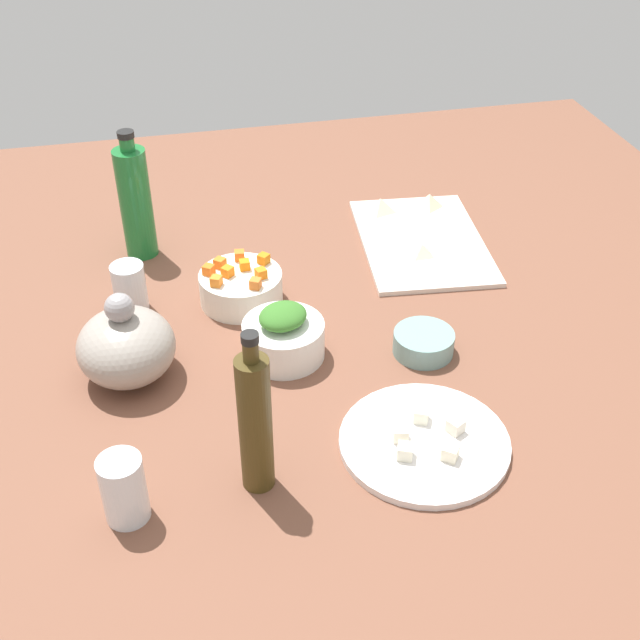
# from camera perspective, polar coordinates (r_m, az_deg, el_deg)

# --- Properties ---
(tabletop) EXTENTS (1.90, 1.90, 0.03)m
(tabletop) POSITION_cam_1_polar(r_m,az_deg,el_deg) (1.42, -0.00, -2.12)
(tabletop) COLOR brown
(tabletop) RESTS_ON ground
(cutting_board) EXTENTS (0.38, 0.28, 0.01)m
(cutting_board) POSITION_cam_1_polar(r_m,az_deg,el_deg) (1.70, 7.09, 5.45)
(cutting_board) COLOR silver
(cutting_board) RESTS_ON tabletop
(plate_tofu) EXTENTS (0.25, 0.25, 0.01)m
(plate_tofu) POSITION_cam_1_polar(r_m,az_deg,el_deg) (1.23, 7.27, -8.44)
(plate_tofu) COLOR white
(plate_tofu) RESTS_ON tabletop
(bowl_greens) EXTENTS (0.14, 0.14, 0.06)m
(bowl_greens) POSITION_cam_1_polar(r_m,az_deg,el_deg) (1.36, -2.55, -1.38)
(bowl_greens) COLOR white
(bowl_greens) RESTS_ON tabletop
(bowl_carrots) EXTENTS (0.15, 0.15, 0.06)m
(bowl_carrots) POSITION_cam_1_polar(r_m,az_deg,el_deg) (1.50, -5.52, 2.26)
(bowl_carrots) COLOR white
(bowl_carrots) RESTS_ON tabletop
(bowl_small_side) EXTENTS (0.10, 0.10, 0.04)m
(bowl_small_side) POSITION_cam_1_polar(r_m,az_deg,el_deg) (1.39, 7.22, -1.58)
(bowl_small_side) COLOR #749F9B
(bowl_small_side) RESTS_ON tabletop
(teapot) EXTENTS (0.18, 0.16, 0.16)m
(teapot) POSITION_cam_1_polar(r_m,az_deg,el_deg) (1.34, -13.35, -1.73)
(teapot) COLOR #9E958A
(teapot) RESTS_ON tabletop
(bottle_0) EXTENTS (0.05, 0.05, 0.26)m
(bottle_0) POSITION_cam_1_polar(r_m,az_deg,el_deg) (1.09, -4.54, -7.09)
(bottle_0) COLOR #463816
(bottle_0) RESTS_ON tabletop
(bottle_1) EXTENTS (0.06, 0.06, 0.26)m
(bottle_1) POSITION_cam_1_polar(r_m,az_deg,el_deg) (1.64, -12.72, 8.04)
(bottle_1) COLOR #1D6F31
(bottle_1) RESTS_ON tabletop
(drinking_glass_0) EXTENTS (0.06, 0.06, 0.09)m
(drinking_glass_0) POSITION_cam_1_polar(r_m,az_deg,el_deg) (1.51, -13.11, 2.23)
(drinking_glass_0) COLOR white
(drinking_glass_0) RESTS_ON tabletop
(drinking_glass_1) EXTENTS (0.06, 0.06, 0.10)m
(drinking_glass_1) POSITION_cam_1_polar(r_m,az_deg,el_deg) (1.13, -13.50, -11.36)
(drinking_glass_1) COLOR white
(drinking_glass_1) RESTS_ON tabletop
(carrot_cube_0) EXTENTS (0.03, 0.03, 0.02)m
(carrot_cube_0) POSITION_cam_1_polar(r_m,az_deg,el_deg) (1.49, -7.76, 3.48)
(carrot_cube_0) COLOR orange
(carrot_cube_0) RESTS_ON bowl_carrots
(carrot_cube_1) EXTENTS (0.02, 0.02, 0.02)m
(carrot_cube_1) POSITION_cam_1_polar(r_m,az_deg,el_deg) (1.47, -4.13, 3.26)
(carrot_cube_1) COLOR orange
(carrot_cube_1) RESTS_ON bowl_carrots
(carrot_cube_2) EXTENTS (0.02, 0.02, 0.02)m
(carrot_cube_2) POSITION_cam_1_polar(r_m,az_deg,el_deg) (1.52, -5.63, 4.49)
(carrot_cube_2) COLOR orange
(carrot_cube_2) RESTS_ON bowl_carrots
(carrot_cube_3) EXTENTS (0.02, 0.02, 0.02)m
(carrot_cube_3) POSITION_cam_1_polar(r_m,az_deg,el_deg) (1.46, -7.23, 2.71)
(carrot_cube_3) COLOR orange
(carrot_cube_3) RESTS_ON bowl_carrots
(carrot_cube_4) EXTENTS (0.03, 0.03, 0.02)m
(carrot_cube_4) POSITION_cam_1_polar(r_m,az_deg,el_deg) (1.51, -3.95, 4.27)
(carrot_cube_4) COLOR orange
(carrot_cube_4) RESTS_ON bowl_carrots
(carrot_cube_5) EXTENTS (0.03, 0.03, 0.02)m
(carrot_cube_5) POSITION_cam_1_polar(r_m,az_deg,el_deg) (1.48, -6.45, 3.38)
(carrot_cube_5) COLOR orange
(carrot_cube_5) RESTS_ON bowl_carrots
(carrot_cube_6) EXTENTS (0.02, 0.02, 0.02)m
(carrot_cube_6) POSITION_cam_1_polar(r_m,az_deg,el_deg) (1.50, -5.27, 3.85)
(carrot_cube_6) COLOR orange
(carrot_cube_6) RESTS_ON bowl_carrots
(carrot_cube_7) EXTENTS (0.03, 0.03, 0.02)m
(carrot_cube_7) POSITION_cam_1_polar(r_m,az_deg,el_deg) (1.51, -6.98, 3.96)
(carrot_cube_7) COLOR orange
(carrot_cube_7) RESTS_ON bowl_carrots
(carrot_cube_8) EXTENTS (0.02, 0.02, 0.02)m
(carrot_cube_8) POSITION_cam_1_polar(r_m,az_deg,el_deg) (1.44, -4.52, 2.55)
(carrot_cube_8) COLOR orange
(carrot_cube_8) RESTS_ON bowl_carrots
(chopped_greens_mound) EXTENTS (0.11, 0.11, 0.03)m
(chopped_greens_mound) POSITION_cam_1_polar(r_m,az_deg,el_deg) (1.34, -2.60, 0.27)
(chopped_greens_mound) COLOR #387228
(chopped_greens_mound) RESTS_ON bowl_greens
(tofu_cube_0) EXTENTS (0.03, 0.03, 0.02)m
(tofu_cube_0) POSITION_cam_1_polar(r_m,az_deg,el_deg) (1.19, 5.94, -9.08)
(tofu_cube_0) COLOR white
(tofu_cube_0) RESTS_ON plate_tofu
(tofu_cube_1) EXTENTS (0.03, 0.03, 0.02)m
(tofu_cube_1) POSITION_cam_1_polar(r_m,az_deg,el_deg) (1.25, 7.06, -6.57)
(tofu_cube_1) COLOR white
(tofu_cube_1) RESTS_ON plate_tofu
(tofu_cube_2) EXTENTS (0.03, 0.03, 0.02)m
(tofu_cube_2) POSITION_cam_1_polar(r_m,az_deg,el_deg) (1.21, 5.62, -7.88)
(tofu_cube_2) COLOR white
(tofu_cube_2) RESTS_ON plate_tofu
(tofu_cube_3) EXTENTS (0.03, 0.03, 0.02)m
(tofu_cube_3) POSITION_cam_1_polar(r_m,az_deg,el_deg) (1.19, 9.05, -9.10)
(tofu_cube_3) COLOR white
(tofu_cube_3) RESTS_ON plate_tofu
(tofu_cube_4) EXTENTS (0.03, 0.03, 0.02)m
(tofu_cube_4) POSITION_cam_1_polar(r_m,az_deg,el_deg) (1.24, 9.42, -7.28)
(tofu_cube_4) COLOR silver
(tofu_cube_4) RESTS_ON plate_tofu
(dumpling_0) EXTENTS (0.06, 0.06, 0.02)m
(dumpling_0) POSITION_cam_1_polar(r_m,az_deg,el_deg) (1.64, 7.10, 4.89)
(dumpling_0) COLOR beige
(dumpling_0) RESTS_ON cutting_board
(dumpling_1) EXTENTS (0.06, 0.06, 0.03)m
(dumpling_1) POSITION_cam_1_polar(r_m,az_deg,el_deg) (1.81, 7.60, 8.27)
(dumpling_1) COLOR beige
(dumpling_1) RESTS_ON cutting_board
(dumpling_2) EXTENTS (0.07, 0.07, 0.03)m
(dumpling_2) POSITION_cam_1_polar(r_m,az_deg,el_deg) (1.78, 4.23, 8.02)
(dumpling_2) COLOR beige
(dumpling_2) RESTS_ON cutting_board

